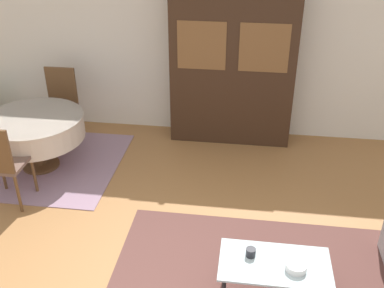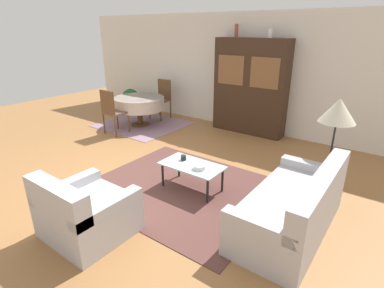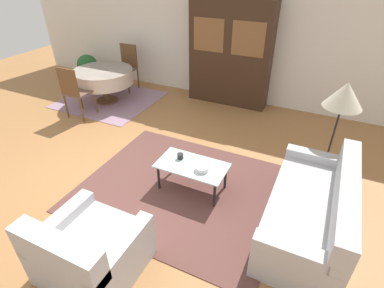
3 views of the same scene
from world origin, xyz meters
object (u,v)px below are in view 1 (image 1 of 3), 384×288
object	(u,v)px
coffee_table	(275,267)
dining_table	(34,128)
dining_chair_near	(0,161)
cup	(251,252)
bowl	(296,267)
dining_chair_far	(60,100)
display_cabinet	(232,69)

from	to	relation	value
coffee_table	dining_table	distance (m)	3.55
coffee_table	dining_chair_near	bearing A→B (deg)	161.75
dining_table	cup	xyz separation A→B (m)	(2.81, -1.79, -0.13)
dining_chair_near	bowl	bearing A→B (deg)	-18.17
dining_table	dining_chair_near	size ratio (longest dim) A/B	1.22
coffee_table	dining_table	xyz separation A→B (m)	(-3.02, 1.85, 0.21)
dining_chair_near	dining_chair_far	xyz separation A→B (m)	(0.00, 1.72, 0.00)
coffee_table	bowl	world-z (taller)	bowl
dining_chair_near	bowl	world-z (taller)	dining_chair_near
display_cabinet	dining_chair_near	distance (m)	3.21
dining_chair_near	dining_table	bearing A→B (deg)	90.00
dining_table	bowl	distance (m)	3.72
dining_chair_far	bowl	distance (m)	4.22
bowl	cup	bearing A→B (deg)	163.30
dining_chair_far	dining_table	bearing A→B (deg)	90.00
coffee_table	cup	distance (m)	0.24
display_cabinet	cup	xyz separation A→B (m)	(0.36, -2.96, -0.62)
dining_table	bowl	bearing A→B (deg)	-30.85
dining_chair_near	dining_chair_far	size ratio (longest dim) A/B	1.00
dining_chair_near	dining_chair_far	world-z (taller)	same
coffee_table	dining_chair_far	world-z (taller)	dining_chair_far
dining_chair_near	bowl	size ratio (longest dim) A/B	5.82
display_cabinet	bowl	bearing A→B (deg)	-76.39
display_cabinet	dining_table	bearing A→B (deg)	-154.52
dining_chair_far	bowl	size ratio (longest dim) A/B	5.82
dining_table	dining_chair_far	xyz separation A→B (m)	(0.00, 0.86, 0.02)
dining_table	bowl	size ratio (longest dim) A/B	7.09
dining_chair_near	dining_chair_far	distance (m)	1.72
coffee_table	dining_chair_far	xyz separation A→B (m)	(-3.02, 2.71, 0.23)
dining_chair_far	cup	distance (m)	3.86
display_cabinet	dining_chair_near	xyz separation A→B (m)	(-2.45, -2.02, -0.48)
dining_chair_far	display_cabinet	bearing A→B (deg)	-172.84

